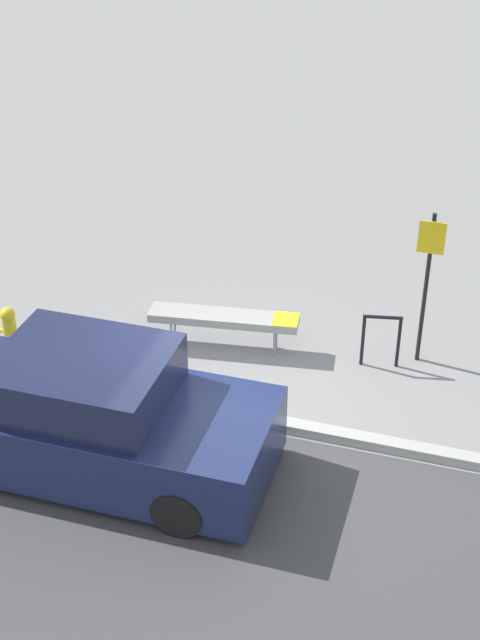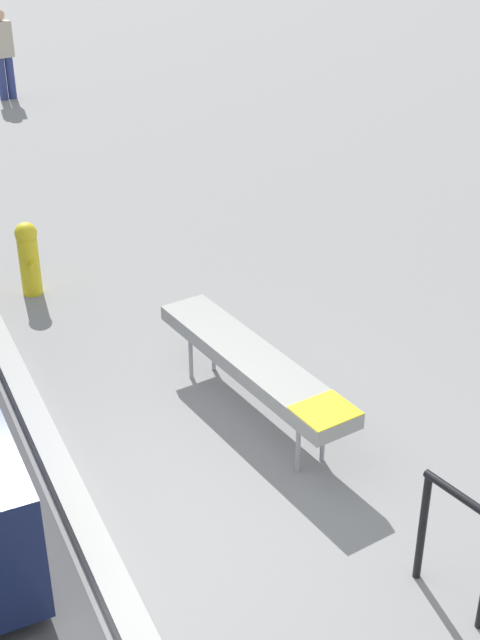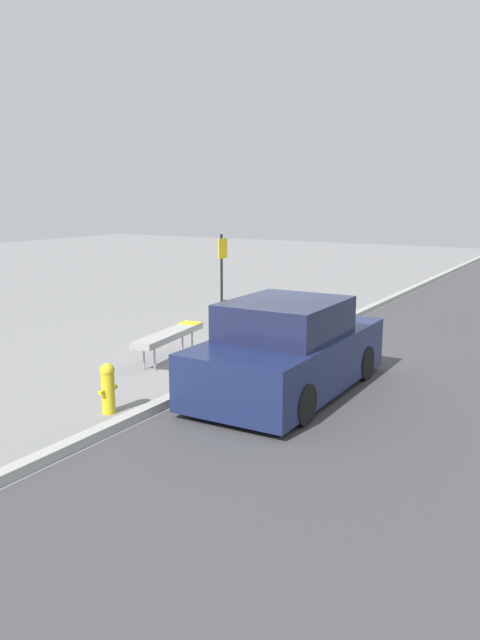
{
  "view_description": "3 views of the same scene",
  "coord_description": "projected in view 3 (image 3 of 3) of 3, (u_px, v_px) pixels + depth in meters",
  "views": [
    {
      "loc": [
        2.9,
        -8.82,
        7.22
      ],
      "look_at": [
        -0.18,
        1.07,
        0.85
      ],
      "focal_mm": 50.0,
      "sensor_mm": 36.0,
      "label": 1
    },
    {
      "loc": [
        4.67,
        -1.0,
        4.09
      ],
      "look_at": [
        -1.14,
        1.75,
        0.57
      ],
      "focal_mm": 50.0,
      "sensor_mm": 36.0,
      "label": 2
    },
    {
      "loc": [
        -10.08,
        -5.66,
        3.19
      ],
      "look_at": [
        -0.31,
        0.15,
        0.9
      ],
      "focal_mm": 35.0,
      "sensor_mm": 36.0,
      "label": 3
    }
  ],
  "objects": [
    {
      "name": "fire_hydrant",
      "position": [
        108.0,
        387.0,
        9.21
      ],
      "size": [
        0.36,
        0.22,
        0.77
      ],
      "color": "gold",
      "rests_on": "ground_plane"
    },
    {
      "name": "sign_post",
      "position": [
        222.0,
        274.0,
        14.57
      ],
      "size": [
        0.36,
        0.08,
        2.3
      ],
      "color": "black",
      "rests_on": "ground_plane"
    },
    {
      "name": "bike_rack",
      "position": [
        222.0,
        315.0,
        14.17
      ],
      "size": [
        0.55,
        0.16,
        0.83
      ],
      "rotation": [
        0.0,
        0.0,
        0.2
      ],
      "color": "black",
      "rests_on": "ground_plane"
    },
    {
      "name": "curb",
      "position": [
        255.0,
        361.0,
        11.94
      ],
      "size": [
        60.0,
        0.2,
        0.13
      ],
      "color": "#A8A8A3",
      "rests_on": "ground_plane"
    },
    {
      "name": "ground_plane",
      "position": [
        255.0,
        364.0,
        11.96
      ],
      "size": [
        60.0,
        60.0,
        0.0
      ],
      "primitive_type": "plane",
      "color": "gray"
    },
    {
      "name": "bench",
      "position": [
        169.0,
        335.0,
        12.16
      ],
      "size": [
        2.21,
        0.71,
        0.58
      ],
      "rotation": [
        0.0,
        0.0,
        0.14
      ],
      "color": "#99999E",
      "rests_on": "ground_plane"
    },
    {
      "name": "parked_car_near",
      "position": [
        288.0,
        351.0,
        10.14
      ],
      "size": [
        4.13,
        1.87,
        1.55
      ],
      "rotation": [
        0.0,
        0.0,
        0.01
      ],
      "color": "black",
      "rests_on": "ground_plane"
    }
  ]
}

